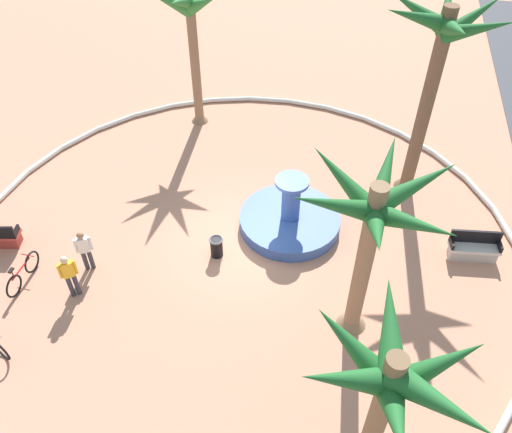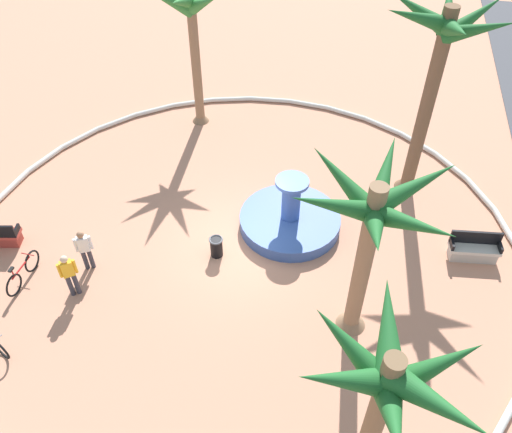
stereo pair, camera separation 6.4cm
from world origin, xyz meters
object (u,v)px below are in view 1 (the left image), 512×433
(palm_tree_mid_plaza, at_px, (386,393))
(person_cyclist_photo, at_px, (69,274))
(bench_east, at_px, (473,249))
(palm_tree_near_fountain, at_px, (191,14))
(palm_tree_by_curb, at_px, (438,57))
(bicycle_red_frame, at_px, (23,273))
(palm_tree_far_side, at_px, (373,222))
(trash_bin, at_px, (217,247))
(person_cyclist_helmet, at_px, (85,249))
(fountain, at_px, (290,219))

(palm_tree_mid_plaza, relative_size, person_cyclist_photo, 3.32)
(bench_east, bearing_deg, palm_tree_near_fountain, -117.63)
(palm_tree_by_curb, bearing_deg, bicycle_red_frame, -57.58)
(palm_tree_far_side, height_order, bicycle_red_frame, palm_tree_far_side)
(trash_bin, distance_m, person_cyclist_photo, 4.54)
(palm_tree_far_side, relative_size, person_cyclist_helmet, 3.44)
(palm_tree_by_curb, height_order, bicycle_red_frame, palm_tree_by_curb)
(trash_bin, bearing_deg, bicycle_red_frame, -66.61)
(fountain, relative_size, palm_tree_mid_plaza, 0.63)
(palm_tree_by_curb, height_order, bench_east, palm_tree_by_curb)
(bench_east, height_order, person_cyclist_photo, person_cyclist_photo)
(palm_tree_near_fountain, bearing_deg, bench_east, 62.37)
(fountain, height_order, palm_tree_near_fountain, palm_tree_near_fountain)
(fountain, height_order, person_cyclist_helmet, fountain)
(palm_tree_mid_plaza, bearing_deg, palm_tree_far_side, -173.97)
(palm_tree_near_fountain, bearing_deg, person_cyclist_photo, -5.01)
(person_cyclist_helmet, bearing_deg, trash_bin, 110.69)
(palm_tree_by_curb, bearing_deg, palm_tree_far_side, -12.23)
(bicycle_red_frame, xyz_separation_m, person_cyclist_helmet, (-0.95, 1.72, 0.51))
(palm_tree_far_side, xyz_separation_m, bench_east, (-3.46, 3.58, -3.76))
(fountain, xyz_separation_m, trash_bin, (1.86, -2.09, 0.09))
(palm_tree_near_fountain, height_order, palm_tree_by_curb, palm_tree_by_curb)
(palm_tree_mid_plaza, relative_size, palm_tree_far_side, 1.01)
(palm_tree_by_curb, xyz_separation_m, trash_bin, (4.91, -5.98, -4.82))
(palm_tree_near_fountain, xyz_separation_m, palm_tree_by_curb, (2.56, 8.85, 0.50))
(trash_bin, relative_size, bicycle_red_frame, 0.42)
(trash_bin, bearing_deg, palm_tree_by_curb, 129.42)
(palm_tree_near_fountain, bearing_deg, trash_bin, 21.05)
(palm_tree_far_side, bearing_deg, person_cyclist_helmet, -92.13)
(fountain, height_order, palm_tree_mid_plaza, palm_tree_mid_plaza)
(trash_bin, xyz_separation_m, person_cyclist_helmet, (1.43, -3.80, 0.51))
(person_cyclist_photo, bearing_deg, fountain, 126.76)
(palm_tree_by_curb, xyz_separation_m, palm_tree_mid_plaza, (11.03, -0.98, -1.03))
(palm_tree_mid_plaza, xyz_separation_m, trash_bin, (-6.11, -5.00, -3.80))
(palm_tree_near_fountain, xyz_separation_m, palm_tree_far_side, (9.22, 7.41, -0.61))
(person_cyclist_helmet, bearing_deg, bicycle_red_frame, -61.04)
(trash_bin, bearing_deg, person_cyclist_helmet, -69.31)
(trash_bin, bearing_deg, palm_tree_near_fountain, -158.95)
(palm_tree_near_fountain, height_order, palm_tree_mid_plaza, palm_tree_near_fountain)
(fountain, xyz_separation_m, bicycle_red_frame, (4.24, -7.60, 0.08))
(palm_tree_far_side, bearing_deg, fountain, -145.81)
(palm_tree_by_curb, relative_size, bench_east, 4.27)
(bench_east, distance_m, trash_bin, 8.30)
(palm_tree_by_curb, bearing_deg, trash_bin, -50.58)
(bicycle_red_frame, height_order, person_cyclist_helmet, person_cyclist_helmet)
(palm_tree_by_curb, height_order, trash_bin, palm_tree_by_curb)
(fountain, relative_size, palm_tree_by_curb, 0.49)
(fountain, xyz_separation_m, palm_tree_by_curb, (-3.05, 3.89, 4.91))
(fountain, distance_m, person_cyclist_photo, 7.31)
(person_cyclist_helmet, distance_m, person_cyclist_photo, 1.07)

